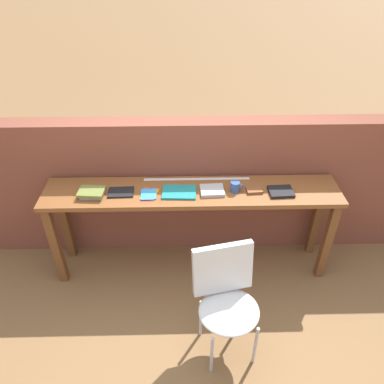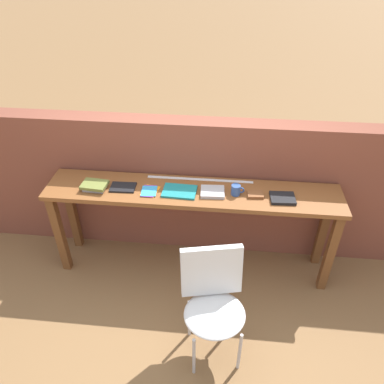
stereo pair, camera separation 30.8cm
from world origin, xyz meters
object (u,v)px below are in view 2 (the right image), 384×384
at_px(book_open_centre, 179,191).
at_px(book_repair_rightmost, 283,198).
at_px(magazine_cycling, 123,187).
at_px(book_stack_leftmost, 95,186).
at_px(chair_white_moulded, 213,299).
at_px(leather_journal_brown, 255,195).
at_px(mug, 236,190).
at_px(pamphlet_pile_colourful, 149,191).

relative_size(book_open_centre, book_repair_rightmost, 1.40).
xyz_separation_m(magazine_cycling, book_repair_rightmost, (1.33, -0.03, 0.01)).
distance_m(book_stack_leftmost, book_repair_rightmost, 1.56).
distance_m(book_open_centre, book_repair_rightmost, 0.84).
distance_m(chair_white_moulded, leather_journal_brown, 0.92).
relative_size(magazine_cycling, leather_journal_brown, 1.62).
height_order(mug, book_repair_rightmost, mug).
bearing_deg(pamphlet_pile_colourful, mug, 2.73).
bearing_deg(leather_journal_brown, pamphlet_pile_colourful, 177.68).
bearing_deg(book_open_centre, mug, 4.50).
xyz_separation_m(mug, leather_journal_brown, (0.16, -0.00, -0.03)).
bearing_deg(mug, book_open_centre, -178.10).
relative_size(pamphlet_pile_colourful, mug, 1.68).
relative_size(pamphlet_pile_colourful, book_open_centre, 0.67).
bearing_deg(magazine_cycling, book_repair_rightmost, -3.06).
relative_size(magazine_cycling, mug, 1.91).
relative_size(chair_white_moulded, book_stack_leftmost, 4.05).
height_order(book_open_centre, leather_journal_brown, leather_journal_brown).
height_order(book_stack_leftmost, mug, mug).
relative_size(magazine_cycling, book_open_centre, 0.76).
height_order(chair_white_moulded, pamphlet_pile_colourful, same).
bearing_deg(leather_journal_brown, mug, 174.26).
relative_size(pamphlet_pile_colourful, leather_journal_brown, 1.42).
bearing_deg(mug, magazine_cycling, -179.72).
height_order(chair_white_moulded, book_stack_leftmost, book_stack_leftmost).
bearing_deg(mug, pamphlet_pile_colourful, -177.27).
bearing_deg(pamphlet_pile_colourful, book_open_centre, 4.26).
relative_size(chair_white_moulded, leather_journal_brown, 6.86).
bearing_deg(book_repair_rightmost, book_open_centre, 175.85).
xyz_separation_m(chair_white_moulded, book_open_centre, (-0.34, 0.79, 0.36)).
height_order(book_open_centre, book_repair_rightmost, book_repair_rightmost).
xyz_separation_m(magazine_cycling, leather_journal_brown, (1.11, 0.00, 0.00)).
xyz_separation_m(book_open_centre, leather_journal_brown, (0.63, 0.01, 0.00)).
height_order(book_stack_leftmost, magazine_cycling, book_stack_leftmost).
bearing_deg(book_open_centre, leather_journal_brown, 3.65).
xyz_separation_m(pamphlet_pile_colourful, leather_journal_brown, (0.88, 0.03, 0.01)).
relative_size(chair_white_moulded, book_open_centre, 3.20).
relative_size(book_stack_leftmost, leather_journal_brown, 1.69).
height_order(magazine_cycling, book_repair_rightmost, book_repair_rightmost).
height_order(book_stack_leftmost, pamphlet_pile_colourful, book_stack_leftmost).
xyz_separation_m(book_stack_leftmost, book_repair_rightmost, (1.56, 0.00, -0.02)).
relative_size(mug, book_repair_rightmost, 0.55).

